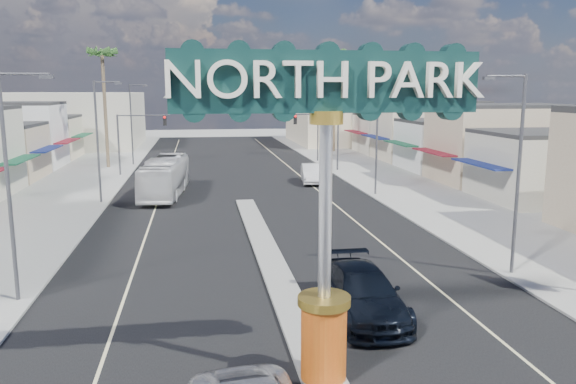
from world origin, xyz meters
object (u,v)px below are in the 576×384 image
object	(u,v)px
traffic_signal_left	(137,132)
suv_right	(362,292)
streetlight_l_far	(133,120)
streetlight_r_far	(317,119)
city_bus	(165,177)
streetlight_r_near	(516,165)
streetlight_r_mid	(375,132)
palm_right_far	(335,59)
car_parked_right	(312,174)
streetlight_l_mid	(99,135)
streetlight_l_near	(12,176)
palm_right_mid	(331,71)
traffic_signal_right	(321,130)
gateway_sign	(326,179)
palm_left_far	(102,59)

from	to	relation	value
traffic_signal_left	suv_right	bearing A→B (deg)	-72.62
streetlight_l_far	streetlight_r_far	distance (m)	20.87
suv_right	city_bus	xyz separation A→B (m)	(-8.54, 25.97, 0.64)
traffic_signal_left	streetlight_r_far	world-z (taller)	streetlight_r_far
streetlight_r_near	streetlight_r_far	world-z (taller)	same
streetlight_r_mid	palm_right_far	world-z (taller)	palm_right_far
streetlight_r_mid	car_parked_right	world-z (taller)	streetlight_r_mid
traffic_signal_left	car_parked_right	world-z (taller)	traffic_signal_left
city_bus	streetlight_r_far	bearing A→B (deg)	55.46
streetlight_l_mid	traffic_signal_left	bearing A→B (deg)	84.90
streetlight_l_far	streetlight_r_near	distance (m)	46.90
streetlight_l_near	streetlight_r_near	xyz separation A→B (m)	(20.87, 0.00, 0.00)
traffic_signal_left	palm_right_mid	xyz separation A→B (m)	(22.18, 12.01, 6.33)
traffic_signal_right	palm_right_far	world-z (taller)	palm_right_far
streetlight_l_near	streetlight_r_far	bearing A→B (deg)	63.58
streetlight_l_far	suv_right	bearing A→B (deg)	-74.08
streetlight_l_mid	streetlight_l_far	world-z (taller)	same
streetlight_r_near	streetlight_r_mid	xyz separation A→B (m)	(0.00, 20.00, 0.00)
car_parked_right	city_bus	size ratio (longest dim) A/B	0.48
gateway_sign	car_parked_right	distance (m)	35.84
streetlight_l_mid	palm_right_far	size ratio (longest dim) A/B	0.64
streetlight_r_near	suv_right	bearing A→B (deg)	-156.79
streetlight_l_mid	palm_left_far	bearing A→B (deg)	97.31
streetlight_l_near	streetlight_r_far	world-z (taller)	same
palm_right_far	car_parked_right	bearing A→B (deg)	-107.98
gateway_sign	streetlight_l_mid	size ratio (longest dim) A/B	1.02
streetlight_r_mid	car_parked_right	bearing A→B (deg)	118.01
streetlight_l_mid	streetlight_r_far	distance (m)	30.32
streetlight_r_mid	palm_left_far	bearing A→B (deg)	139.52
traffic_signal_right	palm_right_far	size ratio (longest dim) A/B	0.43
streetlight_r_far	palm_left_far	distance (m)	24.38
gateway_sign	streetlight_r_near	size ratio (longest dim) A/B	1.02
streetlight_l_near	streetlight_r_near	bearing A→B (deg)	0.00
palm_left_far	streetlight_l_far	bearing A→B (deg)	37.92
traffic_signal_right	palm_right_far	bearing A→B (deg)	72.10
streetlight_l_mid	palm_right_mid	bearing A→B (deg)	47.97
gateway_sign	suv_right	size ratio (longest dim) A/B	1.50
streetlight_l_mid	palm_right_mid	distance (m)	35.44
streetlight_l_mid	car_parked_right	size ratio (longest dim) A/B	1.72
traffic_signal_right	palm_right_mid	xyz separation A→B (m)	(3.82, 12.01, 6.33)
car_parked_right	streetlight_r_mid	bearing A→B (deg)	-54.93
streetlight_r_far	city_bus	distance (m)	25.71
streetlight_l_mid	streetlight_r_mid	xyz separation A→B (m)	(20.87, 0.00, 0.00)
palm_left_far	traffic_signal_right	bearing A→B (deg)	-15.15
streetlight_r_far	streetlight_l_mid	bearing A→B (deg)	-133.48
traffic_signal_left	car_parked_right	size ratio (longest dim) A/B	1.14
gateway_sign	streetlight_l_far	xyz separation A→B (m)	(-10.43, 50.02, -0.86)
traffic_signal_left	palm_left_far	size ratio (longest dim) A/B	0.46
suv_right	streetlight_l_far	bearing A→B (deg)	106.42
streetlight_l_mid	palm_left_far	world-z (taller)	palm_left_far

